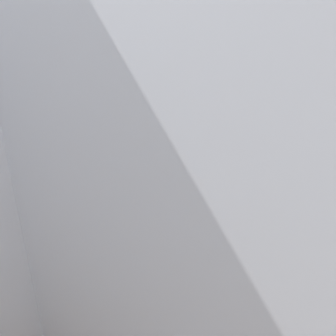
{
  "coord_description": "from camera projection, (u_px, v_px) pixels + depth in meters",
  "views": [
    {
      "loc": [
        -1.47,
        -1.03,
        1.67
      ],
      "look_at": [
        -0.03,
        0.02,
        0.94
      ],
      "focal_mm": 33.68,
      "sensor_mm": 36.0,
      "label": 1
    }
  ],
  "objects": [
    {
      "name": "book_stack_side",
      "position": [
        192.0,
        164.0,
        2.29
      ],
      "size": [
        0.24,
        0.21,
        0.13
      ],
      "color": "orange",
      "rests_on": "desk"
    },
    {
      "name": "ground_plane",
      "position": [
        172.0,
        287.0,
        2.29
      ],
      "size": [
        6.0,
        6.0,
        0.0
      ],
      "primitive_type": "plane",
      "color": "brown"
    },
    {
      "name": "book_stack_keyboard_riser",
      "position": [
        152.0,
        201.0,
        1.78
      ],
      "size": [
        0.23,
        0.17,
        0.11
      ],
      "color": "gray",
      "rests_on": "desk"
    },
    {
      "name": "desk",
      "position": [
        201.0,
        219.0,
        2.38
      ],
      "size": [
        1.37,
        0.68,
        0.76
      ],
      "color": "#381E14",
      "rests_on": "ground"
    },
    {
      "name": "book_stack_tall",
      "position": [
        148.0,
        183.0,
        1.95
      ],
      "size": [
        0.25,
        0.18,
        0.17
      ],
      "color": "#B22D33",
      "rests_on": "desk"
    },
    {
      "name": "computer_mouse",
      "position": [
        190.0,
        177.0,
        2.2
      ],
      "size": [
        0.06,
        0.1,
        0.04
      ],
      "primitive_type": "ellipsoid",
      "color": "#A5A8AD",
      "rests_on": "desk"
    },
    {
      "name": "keyboard",
      "position": [
        153.0,
        191.0,
        1.75
      ],
      "size": [
        0.42,
        0.15,
        0.02
      ],
      "primitive_type": "cube",
      "rotation": [
        0.0,
        0.0,
        -0.03
      ],
      "color": "black",
      "rests_on": "book_stack_keyboard_riser"
    },
    {
      "name": "laptop",
      "position": [
        139.0,
        159.0,
        1.94
      ],
      "size": [
        0.31,
        0.35,
        0.23
      ],
      "color": "#2D2D33",
      "rests_on": "book_stack_tall"
    },
    {
      "name": "wall_left",
      "position": [
        57.0,
        143.0,
        1.21
      ],
      "size": [
        0.05,
        6.0,
        2.6
      ],
      "primitive_type": "cube",
      "color": "silver",
      "rests_on": "ground"
    },
    {
      "name": "cell_phone",
      "position": [
        206.0,
        196.0,
        1.96
      ],
      "size": [
        0.1,
        0.15,
        0.01
      ],
      "primitive_type": "cube",
      "rotation": [
        0.0,
        0.0,
        -0.29
      ],
      "color": "black",
      "rests_on": "desk"
    },
    {
      "name": "mug",
      "position": [
        109.0,
        210.0,
        1.72
      ],
      "size": [
        0.13,
        0.09,
        0.09
      ],
      "color": "#B23F33",
      "rests_on": "desk"
    },
    {
      "name": "wall_back",
      "position": [
        124.0,
        102.0,
        2.01
      ],
      "size": [
        6.0,
        0.06,
        2.6
      ],
      "color": "silver",
      "rests_on": "ground"
    },
    {
      "name": "water_bottle",
      "position": [
        228.0,
        158.0,
        2.31
      ],
      "size": [
        0.06,
        0.06,
        0.2
      ],
      "primitive_type": "cylinder",
      "color": "#263FA5",
      "rests_on": "desk"
    }
  ]
}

